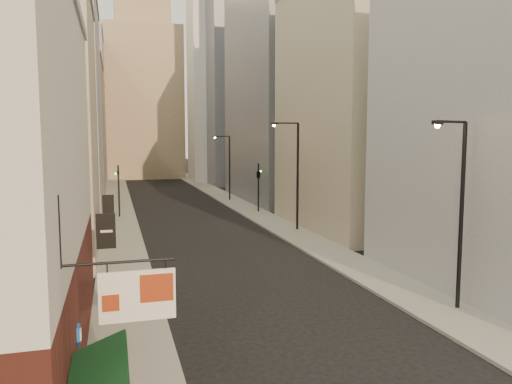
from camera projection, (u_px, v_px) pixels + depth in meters
name	position (u px, v px, depth m)	size (l,w,h in m)	color
sidewalk_left	(118.00, 200.00, 60.70)	(3.00, 140.00, 0.15)	gray
sidewalk_right	(223.00, 196.00, 64.26)	(3.00, 140.00, 0.15)	gray
left_bldg_beige	(26.00, 130.00, 30.63)	(8.00, 12.00, 16.00)	gray
left_bldg_grey	(54.00, 111.00, 45.71)	(8.00, 16.00, 20.00)	#96969B
left_bldg_tan	(71.00, 130.00, 63.08)	(8.00, 18.00, 17.00)	#917A5F
left_bldg_wingrid	(80.00, 111.00, 81.82)	(8.00, 20.00, 24.00)	gray
right_bldg_beige	(352.00, 107.00, 40.80)	(8.00, 16.00, 20.00)	gray
right_bldg_wingrid	(276.00, 92.00, 59.60)	(8.00, 20.00, 26.00)	gray
highrise	(258.00, 33.00, 86.66)	(21.00, 23.00, 51.20)	gray
clock_tower	(143.00, 85.00, 95.70)	(14.00, 14.00, 44.90)	#917A5F
white_tower	(213.00, 73.00, 85.22)	(8.00, 8.00, 41.50)	silver
streetlamp_near	(459.00, 204.00, 21.11)	(2.09, 0.78, 8.20)	black
streetlamp_mid	(295.00, 170.00, 39.91)	(2.27, 0.62, 8.74)	black
streetlamp_far	(228.00, 164.00, 59.56)	(1.96, 0.84, 7.79)	black
traffic_light_left	(118.00, 180.00, 46.55)	(0.61, 0.55, 5.00)	black
traffic_light_right	(258.00, 174.00, 50.01)	(0.66, 0.66, 5.00)	black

